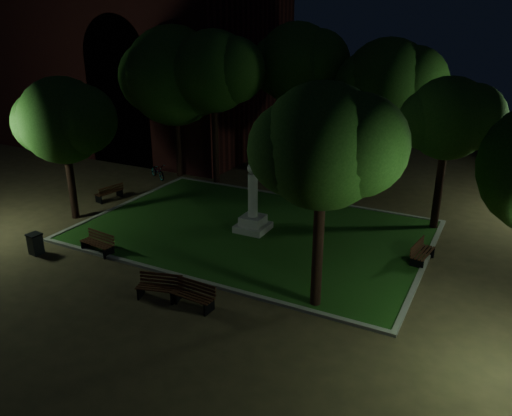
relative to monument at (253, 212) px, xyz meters
The scene contains 21 objects.
ground 2.22m from the monument, 90.00° to the right, with size 80.00×80.00×0.00m, color #453822.
lawn 0.92m from the monument, ahead, with size 15.00×10.00×0.08m, color #1E4914.
lawn_kerb 0.90m from the monument, ahead, with size 15.40×10.40×0.12m.
monument is the anchor object (origin of this frame).
building_main 20.77m from the monument, 143.38° to the left, with size 20.00×12.00×15.00m.
tree_west 9.62m from the monument, 163.68° to the right, with size 4.90×4.00×6.80m.
tree_north_wl 9.20m from the monument, 134.07° to the left, with size 5.50×4.49×8.70m.
tree_north_er 10.42m from the monument, 66.15° to the left, with size 5.84×4.77×8.33m.
tree_ne 9.47m from the monument, 29.83° to the left, with size 4.41×3.60×6.94m.
tree_se 8.11m from the monument, 43.05° to the right, with size 4.83×3.94×7.52m.
tree_nw 11.06m from the monument, 144.79° to the left, with size 7.05×5.75×8.91m.
tree_far_north 10.51m from the monument, 100.53° to the left, with size 5.65×4.61×9.07m.
lamppost_nw 12.73m from the monument, 144.66° to the left, with size 1.18×0.28×4.22m.
bench_near_left 6.64m from the monument, 91.60° to the right, with size 1.67×0.97×0.87m.
bench_near_right 6.66m from the monument, 79.93° to the right, with size 1.63×0.65×0.88m.
bench_west_near 6.81m from the monument, 134.04° to the right, with size 1.63×0.72×0.87m.
bench_left_side 8.87m from the monument, behind, with size 0.81×1.61×0.84m.
bench_right_side 7.43m from the monument, ahead, with size 0.76×1.63×0.86m.
bench_far_side 5.72m from the monument, 68.86° to the left, with size 1.59×0.84×0.83m.
trash_bin 9.29m from the monument, 138.36° to the right, with size 0.58×0.58×0.89m.
bicycle 10.09m from the monument, 153.07° to the left, with size 0.61×1.74×0.92m, color black.
Camera 1 is at (9.82, -16.58, 9.17)m, focal length 35.00 mm.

